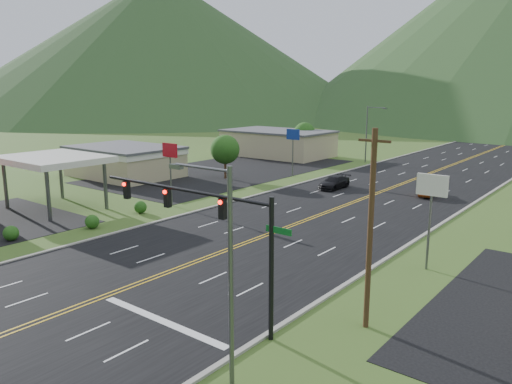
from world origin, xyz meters
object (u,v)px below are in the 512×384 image
Objects in this scene: car_dark_mid at (334,183)px; traffic_signal at (208,219)px; gas_canopy at (53,160)px; streetlight_east at (224,262)px; streetlight_west at (368,130)px; car_red_far at (428,190)px.

traffic_signal is at bearing -70.24° from car_dark_mid.
gas_canopy is (-28.48, 8.00, -0.46)m from traffic_signal.
streetlight_east is 0.90× the size of gas_canopy.
car_dark_mid is (-16.43, 37.95, -4.45)m from streetlight_east.
car_dark_mid is at bearing 109.06° from traffic_signal.
traffic_signal is 1.46× the size of streetlight_east.
streetlight_west is 1.79× the size of car_dark_mid.
car_dark_mid is (6.43, -22.05, -4.45)m from streetlight_west.
streetlight_west is at bearing 106.95° from car_dark_mid.
streetlight_west is at bearing 110.86° from streetlight_east.
streetlight_east is 2.19× the size of car_red_far.
traffic_signal is 1.31× the size of gas_canopy.
streetlight_west is 25.99m from car_red_far.
streetlight_west is at bearing 107.97° from traffic_signal.
streetlight_east is 41.35m from car_red_far.
traffic_signal is at bearing -15.70° from gas_canopy.
traffic_signal is 3.18× the size of car_red_far.
traffic_signal is 58.88m from streetlight_west.
traffic_signal is 36.98m from car_red_far.
car_dark_mid is (16.75, 25.95, -4.14)m from gas_canopy.
traffic_signal is 2.61× the size of car_dark_mid.
streetlight_east is 1.00× the size of streetlight_west.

